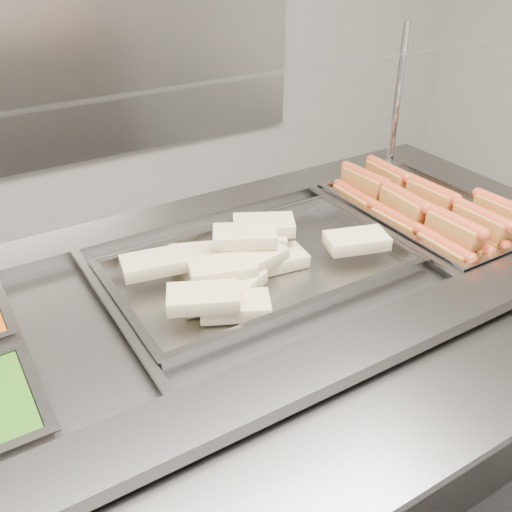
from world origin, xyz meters
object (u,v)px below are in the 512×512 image
sneeze_guard (188,92)px  pan_wraps (260,272)px  pan_hotdogs (427,221)px  steam_counter (241,408)px

sneeze_guard → pan_wraps: sneeze_guard is taller
pan_wraps → pan_hotdogs: bearing=-0.2°
steam_counter → sneeze_guard: 0.93m
steam_counter → pan_wraps: pan_wraps is taller
steam_counter → pan_wraps: 0.47m
steam_counter → pan_hotdogs: bearing=-0.2°
pan_hotdogs → sneeze_guard: bearing=160.5°
steam_counter → pan_wraps: size_ratio=2.76×
steam_counter → sneeze_guard: (0.00, 0.24, 0.90)m
steam_counter → pan_hotdogs: (0.69, -0.00, 0.45)m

